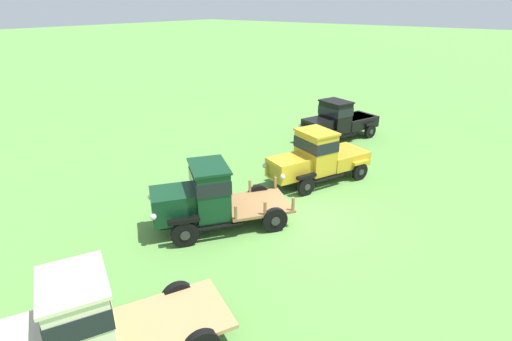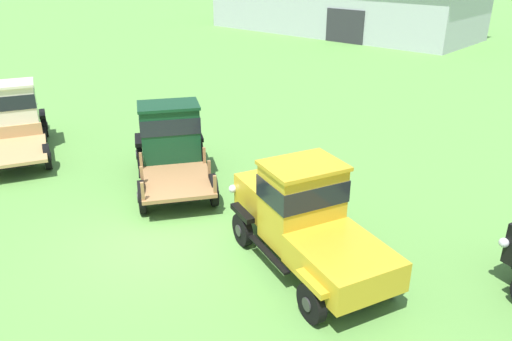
% 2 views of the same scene
% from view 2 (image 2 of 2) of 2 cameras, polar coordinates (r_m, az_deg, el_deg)
% --- Properties ---
extents(ground_plane, '(240.00, 240.00, 0.00)m').
position_cam_2_polar(ground_plane, '(12.20, -10.59, -7.46)').
color(ground_plane, '#5B9342').
extents(farm_shed, '(22.28, 9.06, 4.45)m').
position_cam_2_polar(farm_shed, '(44.02, 9.53, 18.19)').
color(farm_shed, '#B2B7BC').
rests_on(farm_shed, ground).
extents(vintage_truck_foreground_near, '(5.31, 3.64, 2.32)m').
position_cam_2_polar(vintage_truck_foreground_near, '(18.77, -25.98, 5.65)').
color(vintage_truck_foreground_near, black).
rests_on(vintage_truck_foreground_near, ground).
extents(vintage_truck_second_in_line, '(4.86, 4.11, 2.30)m').
position_cam_2_polar(vintage_truck_second_in_line, '(14.90, -9.77, 3.58)').
color(vintage_truck_second_in_line, black).
rests_on(vintage_truck_second_in_line, ground).
extents(vintage_truck_midrow_center, '(4.91, 3.19, 2.28)m').
position_cam_2_polar(vintage_truck_midrow_center, '(10.60, 5.59, -5.35)').
color(vintage_truck_midrow_center, black).
rests_on(vintage_truck_midrow_center, ground).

